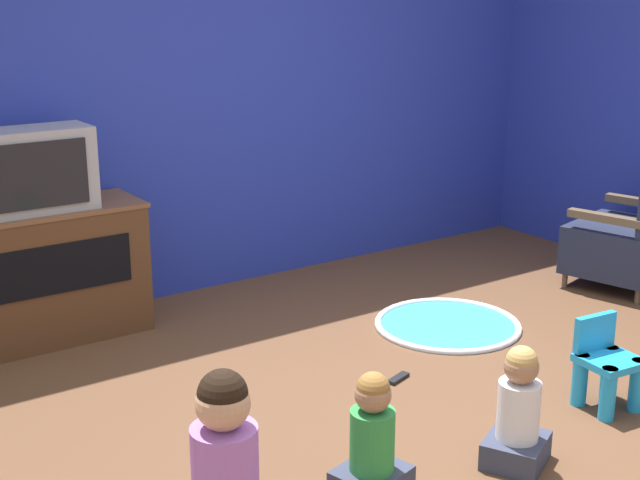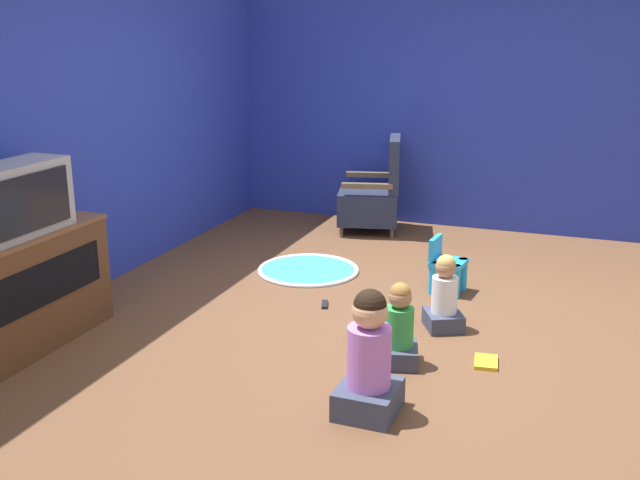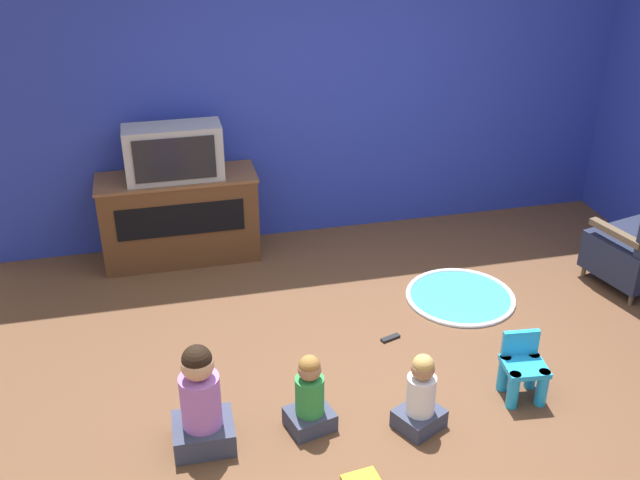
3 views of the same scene
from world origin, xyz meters
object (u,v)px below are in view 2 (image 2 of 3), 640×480
at_px(yellow_kid_chair, 446,268).
at_px(child_watching_left, 444,297).
at_px(book, 486,362).
at_px(remote_control, 325,304).
at_px(television, 13,200).
at_px(child_watching_center, 369,361).
at_px(black_armchair, 374,196).
at_px(child_watching_right, 399,329).
at_px(tv_cabinet, 18,290).

distance_m(yellow_kid_chair, child_watching_left, 0.76).
distance_m(book, remote_control, 1.42).
relative_size(television, child_watching_center, 1.10).
xyz_separation_m(television, remote_control, (1.38, -1.56, -0.98)).
height_order(black_armchair, remote_control, black_armchair).
bearing_deg(remote_control, book, -132.82).
height_order(child_watching_center, child_watching_right, child_watching_center).
bearing_deg(television, yellow_kid_chair, -49.26).
bearing_deg(child_watching_center, television, 90.00).
bearing_deg(yellow_kid_chair, television, 136.55).
bearing_deg(book, television, 98.19).
relative_size(tv_cabinet, yellow_kid_chair, 3.04).
height_order(black_armchair, yellow_kid_chair, black_armchair).
xyz_separation_m(yellow_kid_chair, child_watching_right, (-1.41, 0.02, 0.04)).
bearing_deg(child_watching_center, child_watching_left, -5.45).
distance_m(television, black_armchair, 3.86).
bearing_deg(black_armchair, child_watching_right, 5.43).
bearing_deg(television, child_watching_center, -91.02).
distance_m(child_watching_left, child_watching_center, 1.32).
height_order(television, child_watching_left, television).
height_order(black_armchair, child_watching_right, black_armchair).
height_order(yellow_kid_chair, remote_control, yellow_kid_chair).
height_order(child_watching_center, remote_control, child_watching_center).
bearing_deg(yellow_kid_chair, book, -151.92).
xyz_separation_m(tv_cabinet, book, (0.79, -2.89, -0.38)).
height_order(yellow_kid_chair, child_watching_right, child_watching_right).
bearing_deg(tv_cabinet, yellow_kid_chair, -49.79).
bearing_deg(remote_control, yellow_kid_chair, -69.38).
distance_m(yellow_kid_chair, book, 1.33).
bearing_deg(child_watching_center, child_watching_right, 1.10).
height_order(tv_cabinet, remote_control, tv_cabinet).
relative_size(television, child_watching_right, 1.47).
bearing_deg(child_watching_center, remote_control, 29.46).
bearing_deg(child_watching_left, tv_cabinet, 89.63).
relative_size(black_armchair, remote_control, 6.15).
xyz_separation_m(yellow_kid_chair, child_watching_center, (-2.06, 0.01, 0.12)).
bearing_deg(child_watching_center, book, -30.64).
xyz_separation_m(television, child_watching_left, (1.27, -2.48, -0.76)).
xyz_separation_m(television, black_armchair, (3.58, -1.28, -0.64)).
bearing_deg(television, black_armchair, -19.70).
distance_m(yellow_kid_chair, child_watching_right, 1.41).
height_order(black_armchair, child_watching_center, black_armchair).
xyz_separation_m(television, book, (0.79, -2.84, -0.98)).
bearing_deg(tv_cabinet, television, -90.00).
bearing_deg(remote_control, child_watching_right, -153.31).
bearing_deg(child_watching_center, tv_cabinet, 90.02).
relative_size(tv_cabinet, book, 5.98).
height_order(tv_cabinet, black_armchair, black_armchair).
relative_size(yellow_kid_chair, remote_control, 2.80).
relative_size(tv_cabinet, child_watching_left, 2.47).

